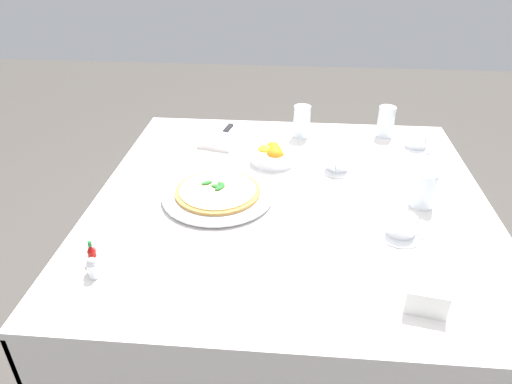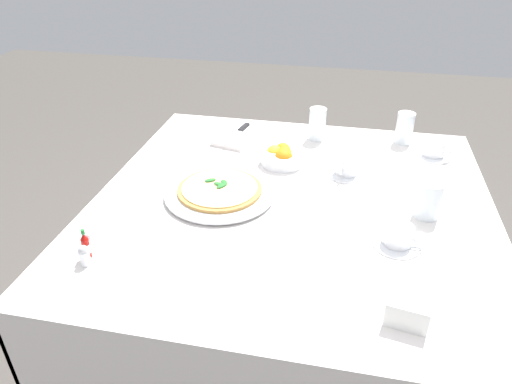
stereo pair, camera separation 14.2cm
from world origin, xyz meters
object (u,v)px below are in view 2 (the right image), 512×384
menu_card (406,321)px  water_glass_near_right (317,126)px  pizza_plate (220,193)px  coffee_cup_back_corner (434,150)px  coffee_cup_center_back (347,166)px  water_glass_left_edge (404,129)px  pizza (220,189)px  salt_shaker (85,256)px  pepper_shaker (88,242)px  water_glass_far_left (428,202)px  hot_sauce_bottle (86,246)px  coffee_cup_right_edge (398,237)px  dinner_knife (238,132)px  citrus_bowl (282,156)px  napkin_folded (239,135)px

menu_card → water_glass_near_right: bearing=-63.6°
pizza_plate → water_glass_near_right: bearing=152.5°
coffee_cup_back_corner → coffee_cup_center_back: size_ratio=1.00×
coffee_cup_back_corner → menu_card: (0.86, -0.15, 0.00)m
pizza_plate → water_glass_near_right: (-0.48, 0.25, 0.04)m
coffee_cup_back_corner → water_glass_left_edge: bearing=-135.1°
pizza → salt_shaker: size_ratio=4.57×
pepper_shaker → coffee_cup_center_back: bearing=130.5°
water_glass_near_right → water_glass_far_left: 0.59m
coffee_cup_center_back → pizza_plate: bearing=-60.0°
coffee_cup_back_corner → coffee_cup_center_back: coffee_cup_center_back is taller
hot_sauce_bottle → water_glass_far_left: bearing=113.2°
pizza_plate → pizza: (-0.00, -0.00, 0.01)m
water_glass_near_right → water_glass_left_edge: size_ratio=1.05×
water_glass_near_right → water_glass_far_left: (0.47, 0.36, -0.01)m
salt_shaker → pepper_shaker: size_ratio=1.00×
pizza_plate → coffee_cup_right_edge: (0.14, 0.52, 0.01)m
coffee_cup_back_corner → menu_card: 0.87m
water_glass_far_left → pepper_shaker: size_ratio=1.95×
water_glass_near_right → menu_card: water_glass_near_right is taller
dinner_knife → hot_sauce_bottle: size_ratio=2.35×
coffee_cup_center_back → dinner_knife: 0.47m
water_glass_near_right → salt_shaker: (0.86, -0.49, -0.03)m
menu_card → salt_shaker: bearing=5.3°
pizza_plate → menu_card: menu_card is taller
water_glass_near_right → pepper_shaker: water_glass_near_right is taller
coffee_cup_center_back → hot_sauce_bottle: 0.84m
salt_shaker → hot_sauce_bottle: bearing=-160.3°
coffee_cup_right_edge → dinner_knife: coffee_cup_right_edge is taller
menu_card → dinner_knife: bearing=-47.0°
pizza → water_glass_far_left: size_ratio=2.34×
dinner_knife → menu_card: 1.04m
hot_sauce_bottle → coffee_cup_center_back: bearing=132.4°
pizza → coffee_cup_right_edge: 0.54m
citrus_bowl → napkin_folded: bearing=-132.2°
pepper_shaker → napkin_folded: bearing=164.1°
water_glass_left_edge → coffee_cup_right_edge: bearing=-4.5°
hot_sauce_bottle → pepper_shaker: (-0.03, -0.01, -0.01)m
coffee_cup_right_edge → water_glass_left_edge: (-0.66, 0.05, 0.03)m
pizza → water_glass_near_right: water_glass_near_right is taller
pizza → coffee_cup_center_back: bearing=120.0°
pizza_plate → hot_sauce_bottle: (0.35, -0.25, 0.02)m
pizza → coffee_cup_back_corner: size_ratio=1.98×
water_glass_left_edge → salt_shaker: 1.21m
coffee_cup_back_corner → napkin_folded: coffee_cup_back_corner is taller
coffee_cup_right_edge → water_glass_far_left: size_ratio=1.21×
hot_sauce_bottle → menu_card: size_ratio=0.93×
coffee_cup_back_corner → salt_shaker: size_ratio=2.31×
coffee_cup_back_corner → pepper_shaker: bearing=-51.5°
napkin_folded → dinner_knife: bearing=2.5°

